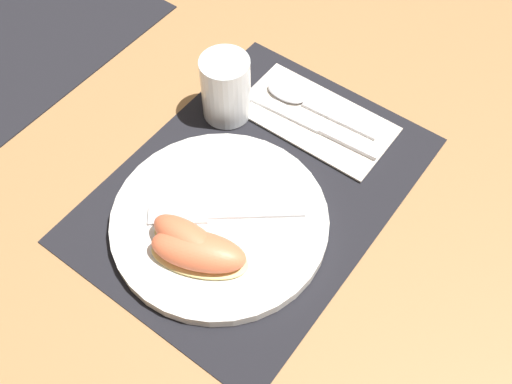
% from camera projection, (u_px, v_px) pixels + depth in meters
% --- Properties ---
extents(ground_plane, '(3.00, 3.00, 0.00)m').
position_uv_depth(ground_plane, '(254.00, 189.00, 0.79)').
color(ground_plane, '#A37547').
extents(placemat, '(0.45, 0.34, 0.00)m').
position_uv_depth(placemat, '(254.00, 188.00, 0.79)').
color(placemat, black).
rests_on(placemat, ground_plane).
extents(placemat_far, '(0.45, 0.34, 0.00)m').
position_uv_depth(placemat_far, '(4.00, 40.00, 0.95)').
color(placemat_far, black).
rests_on(placemat_far, ground_plane).
extents(plate, '(0.27, 0.27, 0.02)m').
position_uv_depth(plate, '(218.00, 220.00, 0.75)').
color(plate, white).
rests_on(plate, placemat).
extents(juice_glass, '(0.07, 0.07, 0.10)m').
position_uv_depth(juice_glass, '(226.00, 91.00, 0.83)').
color(juice_glass, silver).
rests_on(juice_glass, placemat).
extents(napkin, '(0.11, 0.22, 0.00)m').
position_uv_depth(napkin, '(314.00, 118.00, 0.86)').
color(napkin, silver).
rests_on(napkin, placemat).
extents(knife, '(0.03, 0.22, 0.01)m').
position_uv_depth(knife, '(311.00, 124.00, 0.84)').
color(knife, silver).
rests_on(knife, napkin).
extents(spoon, '(0.04, 0.18, 0.01)m').
position_uv_depth(spoon, '(301.00, 100.00, 0.87)').
color(spoon, silver).
rests_on(spoon, napkin).
extents(fork, '(0.14, 0.17, 0.00)m').
position_uv_depth(fork, '(214.00, 214.00, 0.74)').
color(fork, silver).
rests_on(fork, plate).
extents(citrus_wedge_0, '(0.05, 0.11, 0.04)m').
position_uv_depth(citrus_wedge_0, '(190.00, 243.00, 0.70)').
color(citrus_wedge_0, '#F4DB84').
rests_on(citrus_wedge_0, plate).
extents(citrus_wedge_1, '(0.10, 0.13, 0.04)m').
position_uv_depth(citrus_wedge_1, '(199.00, 252.00, 0.70)').
color(citrus_wedge_1, '#F4DB84').
rests_on(citrus_wedge_1, plate).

